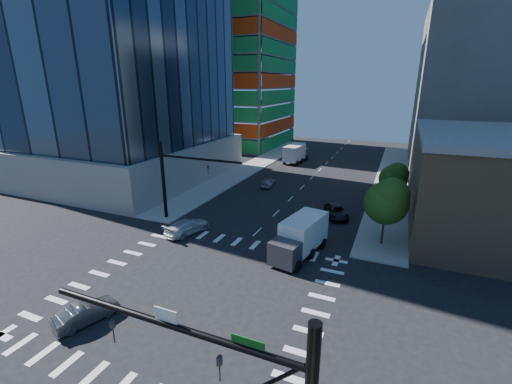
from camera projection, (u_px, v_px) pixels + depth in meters
The scene contains 15 objects.
ground at pixel (197, 291), 26.29m from camera, with size 160.00×160.00×0.00m, color black.
road_markings at pixel (197, 291), 26.29m from camera, with size 20.00×20.00×0.01m, color silver.
sidewalk_ne at pixel (392, 179), 56.75m from camera, with size 5.00×60.00×0.15m, color gray.
sidewalk_nw at pixel (253, 166), 66.01m from camera, with size 5.00×60.00×0.15m, color gray.
construction_building at pixel (233, 43), 83.33m from camera, with size 25.16×34.50×70.60m.
bg_building_ne at pixel (492, 91), 60.31m from camera, with size 24.00×30.00×28.00m, color #605C56.
signal_mast_nw at pixel (174, 174), 38.42m from camera, with size 10.20×0.40×9.00m.
tree_south at pixel (388, 200), 32.39m from camera, with size 4.16×4.16×6.82m.
tree_north at pixel (394, 177), 43.03m from camera, with size 3.54×3.52×5.78m.
car_nb_far at pixel (336, 211), 40.78m from camera, with size 2.27×4.92×1.37m, color black.
car_sb_near at pixel (187, 226), 36.34m from camera, with size 2.12×5.21×1.51m, color white.
car_sb_mid at pixel (268, 182), 52.81m from camera, with size 1.60×3.98×1.36m, color #999BA0.
car_sb_cross at pixel (86, 313), 22.79m from camera, with size 1.45×4.16×1.37m, color #505256.
box_truck_near at pixel (298, 241), 31.28m from camera, with size 4.03×7.01×3.46m.
box_truck_far at pixel (296, 155), 68.76m from camera, with size 3.57×7.06×3.57m.
Camera 1 is at (13.01, -19.17, 15.29)m, focal length 24.00 mm.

